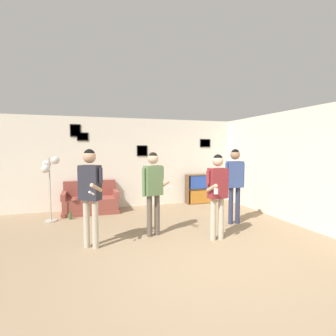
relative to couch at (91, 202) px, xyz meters
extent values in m
plane|color=#937A5B|center=(1.52, -4.20, -0.29)|extent=(20.00, 20.00, 0.00)
cube|color=silver|center=(1.52, 0.42, 1.06)|extent=(8.49, 0.06, 2.70)
cube|color=black|center=(3.69, 0.38, 1.68)|extent=(0.36, 0.02, 0.27)
cube|color=#B2B2BC|center=(3.69, 0.37, 1.68)|extent=(0.32, 0.01, 0.22)
cube|color=black|center=(-0.36, 0.38, 2.01)|extent=(0.29, 0.02, 0.35)
cube|color=beige|center=(-0.36, 0.37, 2.01)|extent=(0.24, 0.01, 0.31)
cube|color=black|center=(-0.17, 0.38, 1.84)|extent=(0.32, 0.02, 0.24)
cube|color=gray|center=(-0.17, 0.37, 1.84)|extent=(0.27, 0.01, 0.19)
cube|color=black|center=(1.56, 0.38, 1.43)|extent=(0.33, 0.02, 0.33)
cube|color=#B2B2BC|center=(1.56, 0.37, 1.43)|extent=(0.28, 0.01, 0.28)
cube|color=silver|center=(4.59, -1.90, 1.06)|extent=(0.06, 6.99, 2.70)
cube|color=brown|center=(0.00, -0.05, -0.24)|extent=(1.50, 0.80, 0.10)
cube|color=brown|center=(0.00, -0.05, -0.03)|extent=(1.44, 0.74, 0.32)
cube|color=brown|center=(0.00, 0.28, 0.35)|extent=(1.44, 0.14, 0.44)
cube|color=brown|center=(-0.69, -0.05, 0.22)|extent=(0.12, 0.74, 0.18)
cube|color=brown|center=(0.69, -0.05, 0.22)|extent=(0.12, 0.74, 0.18)
cube|color=brown|center=(2.98, 0.20, 0.18)|extent=(0.02, 0.30, 0.94)
cube|color=brown|center=(3.84, 0.20, 0.18)|extent=(0.02, 0.30, 0.94)
cube|color=brown|center=(3.41, 0.34, 0.18)|extent=(0.88, 0.01, 0.94)
cube|color=brown|center=(3.41, 0.20, -0.28)|extent=(0.83, 0.30, 0.02)
cube|color=brown|center=(3.41, 0.20, 0.64)|extent=(0.83, 0.30, 0.02)
cube|color=brown|center=(3.41, 0.20, 0.18)|extent=(0.83, 0.30, 0.02)
cube|color=#B77023|center=(3.41, 0.19, -0.06)|extent=(0.72, 0.26, 0.42)
cube|color=#2847A3|center=(3.41, 0.19, 0.41)|extent=(0.72, 0.26, 0.42)
cylinder|color=#ADA89E|center=(-0.95, -0.66, -0.27)|extent=(0.28, 0.28, 0.03)
cylinder|color=#ADA89E|center=(-0.95, -0.66, 0.51)|extent=(0.03, 0.03, 1.53)
cylinder|color=#ADA89E|center=(-0.88, -0.66, 1.24)|extent=(0.02, 0.16, 0.02)
sphere|color=silver|center=(-0.81, -0.66, 1.21)|extent=(0.20, 0.20, 0.20)
cylinder|color=#ADA89E|center=(-0.99, -0.60, 1.14)|extent=(0.15, 0.09, 0.02)
sphere|color=silver|center=(-1.02, -0.54, 1.11)|extent=(0.20, 0.20, 0.20)
cylinder|color=#ADA89E|center=(-0.99, -0.72, 1.04)|extent=(0.15, 0.09, 0.02)
sphere|color=silver|center=(-1.02, -0.78, 1.01)|extent=(0.20, 0.20, 0.20)
cylinder|color=#B7AD99|center=(-0.13, -2.69, 0.15)|extent=(0.11, 0.11, 0.88)
cylinder|color=#B7AD99|center=(0.02, -2.79, 0.15)|extent=(0.11, 0.11, 0.88)
cube|color=#282833|center=(-0.05, -2.74, 0.90)|extent=(0.41, 0.37, 0.62)
sphere|color=tan|center=(-0.05, -2.74, 1.36)|extent=(0.23, 0.23, 0.23)
sphere|color=black|center=(-0.05, -2.74, 1.40)|extent=(0.19, 0.19, 0.19)
cylinder|color=#282833|center=(0.13, -2.86, 1.03)|extent=(0.07, 0.07, 0.26)
cylinder|color=tan|center=(0.04, -2.98, 0.84)|extent=(0.23, 0.30, 0.19)
cylinder|color=white|center=(-0.04, -3.10, 0.77)|extent=(0.11, 0.14, 0.09)
cylinder|color=#282833|center=(-0.23, -2.62, 0.87)|extent=(0.07, 0.07, 0.58)
cylinder|color=brown|center=(1.10, -2.46, 0.13)|extent=(0.11, 0.11, 0.84)
cylinder|color=brown|center=(1.27, -2.41, 0.13)|extent=(0.11, 0.11, 0.84)
cube|color=#5B7A4C|center=(1.18, -2.44, 0.85)|extent=(0.40, 0.29, 0.60)
sphere|color=#D1A889|center=(1.18, -2.44, 1.29)|extent=(0.22, 0.22, 0.22)
sphere|color=black|center=(1.18, -2.44, 1.33)|extent=(0.19, 0.19, 0.19)
cylinder|color=#5B7A4C|center=(1.39, -2.38, 0.98)|extent=(0.07, 0.07, 0.25)
cylinder|color=#D1A889|center=(1.43, -2.51, 0.79)|extent=(0.14, 0.31, 0.19)
cylinder|color=white|center=(1.47, -2.65, 0.73)|extent=(0.07, 0.15, 0.09)
cylinder|color=#5B7A4C|center=(0.98, -2.49, 0.83)|extent=(0.07, 0.07, 0.56)
cylinder|color=#B7AD99|center=(2.23, -3.05, 0.12)|extent=(0.11, 0.11, 0.82)
cylinder|color=#B7AD99|center=(2.41, -3.03, 0.12)|extent=(0.11, 0.11, 0.82)
cube|color=maroon|center=(2.32, -3.04, 0.83)|extent=(0.38, 0.23, 0.58)
sphere|color=#D1A889|center=(2.32, -3.04, 1.26)|extent=(0.21, 0.21, 0.21)
sphere|color=black|center=(2.32, -3.04, 1.30)|extent=(0.18, 0.18, 0.18)
cylinder|color=maroon|center=(2.53, -3.02, 0.81)|extent=(0.07, 0.07, 0.55)
cylinder|color=maroon|center=(2.10, -3.06, 0.96)|extent=(0.07, 0.07, 0.25)
cylinder|color=#D1A889|center=(2.12, -3.20, 0.77)|extent=(0.09, 0.31, 0.18)
cylinder|color=white|center=(2.13, -3.33, 0.72)|extent=(0.08, 0.08, 0.10)
cylinder|color=#2D334C|center=(3.14, -2.19, 0.15)|extent=(0.11, 0.11, 0.87)
cylinder|color=#2D334C|center=(3.32, -2.20, 0.15)|extent=(0.11, 0.11, 0.87)
cube|color=#384C84|center=(3.23, -2.19, 0.89)|extent=(0.37, 0.22, 0.62)
sphere|color=#997051|center=(3.23, -2.19, 1.35)|extent=(0.23, 0.23, 0.23)
sphere|color=black|center=(3.23, -2.19, 1.39)|extent=(0.19, 0.19, 0.19)
cylinder|color=#384C84|center=(3.44, -2.21, 0.87)|extent=(0.07, 0.07, 0.58)
cylinder|color=#384C84|center=(3.01, -2.18, 0.87)|extent=(0.07, 0.07, 0.58)
cylinder|color=#3D6638|center=(-0.51, -0.60, -0.21)|extent=(0.07, 0.07, 0.16)
cylinder|color=#3D6638|center=(-0.51, -0.60, -0.10)|extent=(0.03, 0.03, 0.07)
camera|label=1|loc=(-0.13, -7.55, 1.50)|focal=28.00mm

